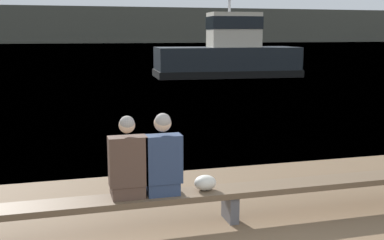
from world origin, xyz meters
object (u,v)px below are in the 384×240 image
object	(u,v)px
shopping_bag	(205,183)
tugboat_red	(228,56)
person_right	(163,160)
person_left	(128,164)
bench_main	(230,194)

from	to	relation	value
shopping_bag	tugboat_red	size ratio (longest dim) A/B	0.03
shopping_bag	person_right	bearing A→B (deg)	-177.72
person_left	tugboat_red	distance (m)	21.60
person_left	person_right	bearing A→B (deg)	-0.14
person_left	shopping_bag	bearing A→B (deg)	1.22
person_left	shopping_bag	distance (m)	1.03
bench_main	tugboat_red	size ratio (longest dim) A/B	0.83
shopping_bag	bench_main	bearing A→B (deg)	-3.99
bench_main	person_left	bearing A→B (deg)	179.90
person_right	shopping_bag	world-z (taller)	person_right
person_left	person_right	distance (m)	0.43
tugboat_red	person_left	bearing A→B (deg)	160.89
person_left	shopping_bag	world-z (taller)	person_left
person_right	bench_main	bearing A→B (deg)	-0.08
shopping_bag	tugboat_red	world-z (taller)	tugboat_red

